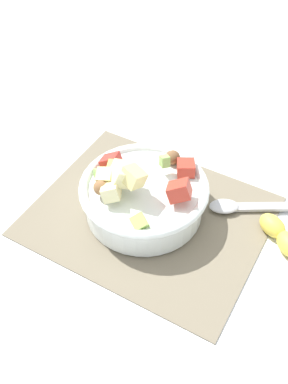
% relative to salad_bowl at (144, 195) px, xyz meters
% --- Properties ---
extents(ground_plane, '(2.40, 2.40, 0.00)m').
position_rel_salad_bowl_xyz_m(ground_plane, '(0.01, -0.00, -0.05)').
color(ground_plane, silver).
extents(placemat, '(0.42, 0.34, 0.01)m').
position_rel_salad_bowl_xyz_m(placemat, '(0.01, -0.00, -0.04)').
color(placemat, '#756B56').
rests_on(placemat, ground_plane).
extents(salad_bowl, '(0.23, 0.23, 0.13)m').
position_rel_salad_bowl_xyz_m(salad_bowl, '(0.00, 0.00, 0.00)').
color(salad_bowl, white).
rests_on(salad_bowl, placemat).
extents(serving_spoon, '(0.20, 0.14, 0.01)m').
position_rel_salad_bowl_xyz_m(serving_spoon, '(0.17, 0.10, -0.04)').
color(serving_spoon, '#B7B7BC').
rests_on(serving_spoon, placemat).
extents(banana_whole, '(0.13, 0.12, 0.04)m').
position_rel_salad_bowl_xyz_m(banana_whole, '(0.26, 0.04, -0.03)').
color(banana_whole, yellow).
rests_on(banana_whole, ground_plane).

